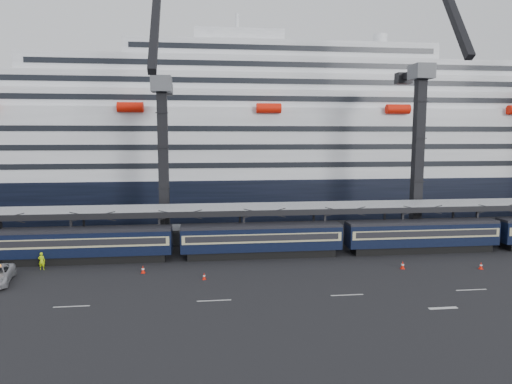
% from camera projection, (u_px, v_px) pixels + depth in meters
% --- Properties ---
extents(ground, '(260.00, 260.00, 0.00)m').
position_uv_depth(ground, '(354.00, 280.00, 45.42)').
color(ground, black).
rests_on(ground, ground).
extents(lane_markings, '(111.00, 4.27, 0.02)m').
position_uv_depth(lane_markings, '(460.00, 295.00, 41.21)').
color(lane_markings, beige).
rests_on(lane_markings, ground).
extents(train, '(133.05, 3.00, 4.05)m').
position_uv_depth(train, '(289.00, 238.00, 54.47)').
color(train, black).
rests_on(train, ground).
extents(canopy, '(130.00, 6.25, 5.53)m').
position_uv_depth(canopy, '(319.00, 207.00, 58.58)').
color(canopy, gray).
rests_on(canopy, ground).
extents(cruise_ship, '(214.09, 28.84, 34.00)m').
position_uv_depth(cruise_ship, '(273.00, 146.00, 89.12)').
color(cruise_ship, black).
rests_on(cruise_ship, ground).
extents(crane_dark_near, '(4.50, 17.75, 35.08)m').
position_uv_depth(crane_dark_near, '(163.00, 154.00, 59.98)').
color(crane_dark_near, '#515459').
rests_on(crane_dark_near, ground).
extents(crane_dark_mid, '(4.50, 18.24, 39.64)m').
position_uv_depth(crane_dark_mid, '(420.00, 143.00, 62.85)').
color(crane_dark_mid, '#515459').
rests_on(crane_dark_mid, ground).
extents(worker, '(0.71, 0.47, 1.92)m').
position_uv_depth(worker, '(42.00, 261.00, 48.98)').
color(worker, '#B7E40C').
rests_on(worker, ground).
extents(traffic_cone_b, '(0.42, 0.42, 0.84)m').
position_uv_depth(traffic_cone_b, '(143.00, 269.00, 47.83)').
color(traffic_cone_b, red).
rests_on(traffic_cone_b, ground).
extents(traffic_cone_c, '(0.35, 0.35, 0.69)m').
position_uv_depth(traffic_cone_c, '(204.00, 276.00, 45.71)').
color(traffic_cone_c, red).
rests_on(traffic_cone_c, ground).
extents(traffic_cone_d, '(0.43, 0.43, 0.86)m').
position_uv_depth(traffic_cone_d, '(403.00, 265.00, 49.39)').
color(traffic_cone_d, red).
rests_on(traffic_cone_d, ground).
extents(traffic_cone_f, '(0.40, 0.40, 0.81)m').
position_uv_depth(traffic_cone_f, '(481.00, 265.00, 49.27)').
color(traffic_cone_f, red).
rests_on(traffic_cone_f, ground).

